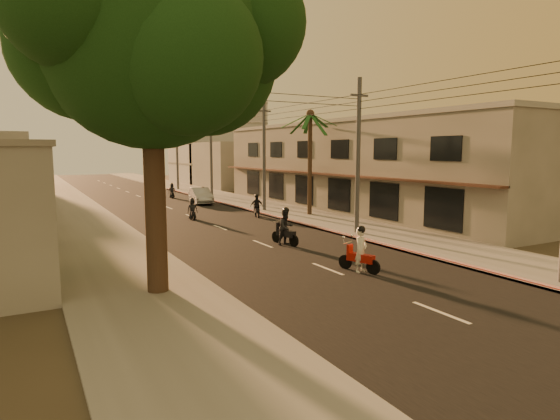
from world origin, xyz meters
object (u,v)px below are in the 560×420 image
Objects in this scene: scooter_red at (360,251)px; scooter_far_a at (192,210)px; scooter_far_b at (203,196)px; parked_car at (200,196)px; scooter_mid_b at (257,207)px; palm_tree at (310,120)px; scooter_mid_a at (286,228)px; broadleaf_tree at (161,39)px; scooter_far_c at (172,191)px.

scooter_red reaches higher than scooter_far_a.
parked_car is at bearing -167.38° from scooter_far_b.
scooter_red reaches higher than scooter_mid_b.
parked_car is at bearing 109.97° from scooter_mid_b.
palm_tree is 12.84m from scooter_mid_a.
scooter_mid_a is 1.17× the size of scooter_mid_b.
scooter_red is 27.07m from scooter_far_b.
broadleaf_tree is at bearing -103.97° from parked_car.
scooter_red is 1.20× the size of scooter_far_b.
palm_tree is at bearing -2.84° from scooter_mid_b.
palm_tree is at bearing -61.54° from parked_car.
scooter_far_a is at bearing 85.52° from scooter_mid_a.
scooter_mid_b is 1.08× the size of scooter_far_b.
scooter_mid_b is 16.86m from scooter_far_c.
palm_tree is 7.53m from scooter_mid_b.
scooter_far_c is (1.71, 33.09, -0.13)m from scooter_red.
scooter_red is at bearing -87.97° from parked_car.
palm_tree reaches higher than scooter_red.
scooter_mid_b is 4.71m from scooter_far_a.
scooter_far_b is 6.29m from scooter_far_c.
scooter_mid_b is 10.61m from scooter_far_b.
broadleaf_tree is 7.55× the size of scooter_far_c.
scooter_mid_a reaches higher than scooter_mid_b.
scooter_mid_a reaches higher than scooter_red.
broadleaf_tree reaches higher than parked_car.
scooter_mid_a is at bearing -89.42° from parked_car.
scooter_red is at bearing -106.94° from scooter_far_b.
scooter_red is 26.91m from parked_car.
parked_car is 2.93× the size of scooter_far_c.
broadleaf_tree is 20.18m from palm_tree.
scooter_mid_a is at bearing -91.59° from scooter_mid_b.
scooter_red is (-7.09, -15.00, -6.30)m from palm_tree.
scooter_red is 0.41× the size of parked_car.
broadleaf_tree is 1.48× the size of palm_tree.
parked_car is (2.51, 20.54, -0.16)m from scooter_mid_a.
scooter_mid_a is 26.89m from scooter_far_c.
scooter_far_a is at bearing -92.41° from scooter_far_c.
scooter_red is 33.14m from scooter_far_c.
scooter_far_b is at bearing 108.32° from scooter_mid_b.
scooter_far_a is at bearing 76.01° from scooter_red.
palm_tree is at bearing -81.37° from scooter_far_b.
scooter_far_a is 10.49m from scooter_far_b.
scooter_far_b is at bearing 68.00° from broadleaf_tree.
scooter_red is 1.20× the size of scooter_far_a.
scooter_far_b is (4.20, 9.62, 0.01)m from scooter_far_a.
parked_car is (10.11, 25.64, -7.73)m from broadleaf_tree.
broadleaf_tree reaches higher than scooter_far_c.
palm_tree is at bearing 43.48° from broadleaf_tree.
broadleaf_tree is at bearing -97.71° from scooter_far_c.
scooter_far_c is (-1.18, 6.18, -0.01)m from scooter_far_b.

